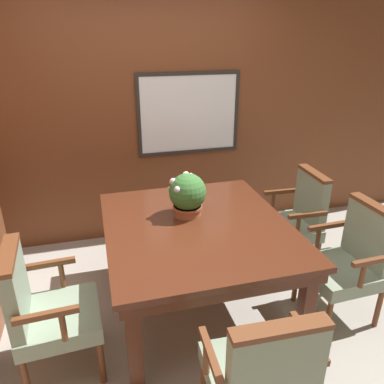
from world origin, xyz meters
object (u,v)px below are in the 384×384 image
Objects in this scene: chair_head_near at (262,374)px; chair_right_far at (296,217)px; potted_plant at (187,194)px; dining_table at (197,235)px; chair_left_near at (44,308)px; chair_right_near at (350,258)px.

chair_head_near and chair_right_far have the same top height.
potted_plant is (-1.08, -0.18, 0.43)m from chair_right_far.
chair_head_near is at bearing -88.20° from potted_plant.
chair_left_near reaches higher than dining_table.
dining_table is 1.63× the size of chair_right_near.
chair_left_near is 2.75× the size of potted_plant.
chair_right_near and chair_left_near have the same top height.
chair_right_near is at bearing -142.10° from chair_head_near.
chair_left_near is 2.26m from chair_right_far.
chair_left_near is at bearing -162.04° from dining_table.
potted_plant is at bearing 99.78° from dining_table.
dining_table is at bearing -87.24° from chair_head_near.
chair_right_near is at bearing -25.59° from potted_plant.
chair_right_near is 2.19m from chair_left_near.
dining_table is 1.16m from chair_left_near.
potted_plant reaches higher than dining_table.
chair_right_near and chair_head_near have the same top height.
potted_plant reaches higher than chair_right_near.
chair_head_near is 1.36m from chair_left_near.
chair_left_near is 1.00× the size of chair_right_far.
potted_plant is (1.06, 0.53, 0.43)m from chair_left_near.
chair_right_near is 1.00× the size of chair_head_near.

